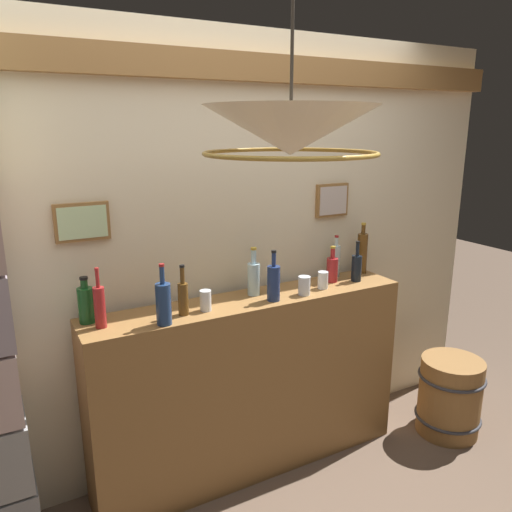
# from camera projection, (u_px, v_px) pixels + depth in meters

# --- Properties ---
(panelled_rear_partition) EXTENTS (3.66, 0.15, 2.43)m
(panelled_rear_partition) POSITION_uv_depth(u_px,v_px,m) (232.00, 244.00, 2.81)
(panelled_rear_partition) COLOR beige
(panelled_rear_partition) RESTS_ON ground
(bar_shelf_unit) EXTENTS (1.81, 0.33, 1.03)m
(bar_shelf_unit) POSITION_uv_depth(u_px,v_px,m) (252.00, 385.00, 2.80)
(bar_shelf_unit) COLOR olive
(bar_shelf_unit) RESTS_ON ground
(liquor_bottle_rye) EXTENTS (0.06, 0.06, 0.32)m
(liquor_bottle_rye) POSITION_uv_depth(u_px,v_px,m) (362.00, 252.00, 3.11)
(liquor_bottle_rye) COLOR #5A3814
(liquor_bottle_rye) RESTS_ON bar_shelf_unit
(liquor_bottle_sherry) EXTENTS (0.07, 0.07, 0.23)m
(liquor_bottle_sherry) POSITION_uv_depth(u_px,v_px,m) (86.00, 304.00, 2.33)
(liquor_bottle_sherry) COLOR #194F20
(liquor_bottle_sherry) RESTS_ON bar_shelf_unit
(liquor_bottle_bourbon) EXTENTS (0.07, 0.07, 0.28)m
(liquor_bottle_bourbon) POSITION_uv_depth(u_px,v_px,m) (274.00, 282.00, 2.62)
(liquor_bottle_bourbon) COLOR navy
(liquor_bottle_bourbon) RESTS_ON bar_shelf_unit
(liquor_bottle_gin) EXTENTS (0.05, 0.05, 0.25)m
(liquor_bottle_gin) POSITION_uv_depth(u_px,v_px,m) (183.00, 297.00, 2.43)
(liquor_bottle_gin) COLOR #583A15
(liquor_bottle_gin) RESTS_ON bar_shelf_unit
(liquor_bottle_rum) EXTENTS (0.07, 0.07, 0.27)m
(liquor_bottle_rum) POSITION_uv_depth(u_px,v_px,m) (254.00, 277.00, 2.71)
(liquor_bottle_rum) COLOR #ADD3E0
(liquor_bottle_rum) RESTS_ON bar_shelf_unit
(liquor_bottle_brandy) EXTENTS (0.05, 0.05, 0.29)m
(liquor_bottle_brandy) POSITION_uv_depth(u_px,v_px,m) (100.00, 306.00, 2.27)
(liquor_bottle_brandy) COLOR maroon
(liquor_bottle_brandy) RESTS_ON bar_shelf_unit
(liquor_bottle_tequila) EXTENTS (0.07, 0.07, 0.29)m
(liquor_bottle_tequila) POSITION_uv_depth(u_px,v_px,m) (163.00, 303.00, 2.30)
(liquor_bottle_tequila) COLOR navy
(liquor_bottle_tequila) RESTS_ON bar_shelf_unit
(liquor_bottle_vodka) EXTENTS (0.05, 0.05, 0.26)m
(liquor_bottle_vodka) POSITION_uv_depth(u_px,v_px,m) (336.00, 260.00, 3.04)
(liquor_bottle_vodka) COLOR silver
(liquor_bottle_vodka) RESTS_ON bar_shelf_unit
(liquor_bottle_port) EXTENTS (0.06, 0.06, 0.24)m
(liquor_bottle_port) POSITION_uv_depth(u_px,v_px,m) (357.00, 267.00, 2.96)
(liquor_bottle_port) COLOR black
(liquor_bottle_port) RESTS_ON bar_shelf_unit
(liquor_bottle_amaro) EXTENTS (0.07, 0.07, 0.22)m
(liquor_bottle_amaro) POSITION_uv_depth(u_px,v_px,m) (332.00, 269.00, 2.94)
(liquor_bottle_amaro) COLOR maroon
(liquor_bottle_amaro) RESTS_ON bar_shelf_unit
(glass_tumbler_rocks) EXTENTS (0.06, 0.06, 0.10)m
(glass_tumbler_rocks) POSITION_uv_depth(u_px,v_px,m) (323.00, 280.00, 2.83)
(glass_tumbler_rocks) COLOR silver
(glass_tumbler_rocks) RESTS_ON bar_shelf_unit
(glass_tumbler_highball) EXTENTS (0.06, 0.06, 0.11)m
(glass_tumbler_highball) POSITION_uv_depth(u_px,v_px,m) (206.00, 301.00, 2.49)
(glass_tumbler_highball) COLOR silver
(glass_tumbler_highball) RESTS_ON bar_shelf_unit
(glass_tumbler_shot) EXTENTS (0.07, 0.07, 0.10)m
(glass_tumbler_shot) POSITION_uv_depth(u_px,v_px,m) (304.00, 286.00, 2.72)
(glass_tumbler_shot) COLOR silver
(glass_tumbler_shot) RESTS_ON bar_shelf_unit
(pendant_lamp) EXTENTS (0.62, 0.62, 0.57)m
(pendant_lamp) POSITION_uv_depth(u_px,v_px,m) (291.00, 132.00, 1.73)
(pendant_lamp) COLOR #EFE5C6
(wooden_barrel) EXTENTS (0.41, 0.41, 0.51)m
(wooden_barrel) POSITION_uv_depth(u_px,v_px,m) (450.00, 396.00, 3.19)
(wooden_barrel) COLOR olive
(wooden_barrel) RESTS_ON ground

